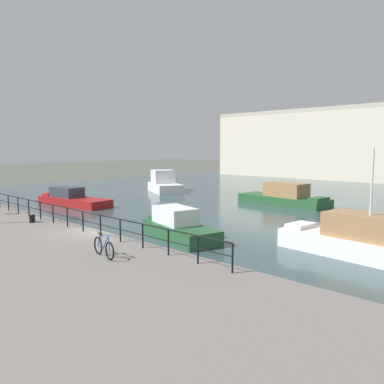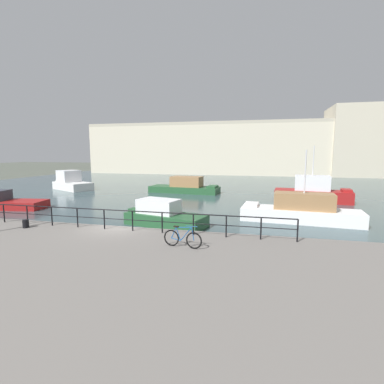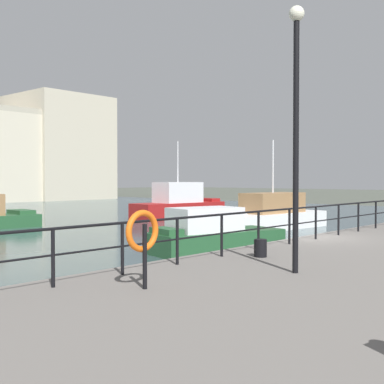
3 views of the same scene
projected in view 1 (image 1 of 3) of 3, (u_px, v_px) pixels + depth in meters
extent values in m
plane|color=#4C5147|center=(101.00, 250.00, 20.43)|extent=(240.00, 240.00, 0.00)
cube|color=#33474C|center=(341.00, 198.00, 42.05)|extent=(80.00, 60.00, 0.01)
cube|color=white|center=(364.00, 249.00, 18.90)|extent=(8.67, 3.06, 0.97)
cube|color=#997047|center=(370.00, 227.00, 18.61)|extent=(4.31, 2.17, 1.19)
cube|color=white|center=(301.00, 225.00, 21.50)|extent=(1.16, 1.71, 0.24)
cylinder|color=silver|center=(372.00, 182.00, 18.37)|extent=(0.10, 0.10, 3.15)
cube|color=maroon|center=(74.00, 202.00, 36.36)|extent=(8.17, 3.54, 0.73)
cube|color=#333842|center=(67.00, 192.00, 36.90)|extent=(3.26, 2.25, 0.93)
cube|color=maroon|center=(53.00, 194.00, 38.24)|extent=(1.18, 1.86, 0.24)
cube|color=#23512D|center=(283.00, 200.00, 37.07)|extent=(9.16, 3.63, 0.78)
cube|color=#997047|center=(286.00, 190.00, 36.70)|extent=(4.05, 2.51, 1.30)
cube|color=#23512D|center=(318.00, 199.00, 34.20)|extent=(1.25, 2.07, 0.24)
cube|color=white|center=(165.00, 188.00, 47.37)|extent=(6.68, 5.33, 1.04)
cube|color=silver|center=(163.00, 176.00, 48.16)|extent=(3.38, 3.35, 1.60)
cube|color=white|center=(160.00, 181.00, 49.65)|extent=(1.57, 2.18, 0.24)
cube|color=#23512D|center=(180.00, 232.00, 22.90)|extent=(6.12, 3.55, 0.85)
cube|color=silver|center=(175.00, 215.00, 23.29)|extent=(3.16, 2.36, 0.98)
cube|color=#23512D|center=(161.00, 217.00, 24.88)|extent=(1.05, 1.66, 0.24)
cylinder|color=black|center=(8.00, 203.00, 26.71)|extent=(0.07, 0.07, 1.05)
cylinder|color=black|center=(18.00, 205.00, 25.60)|extent=(0.07, 0.07, 1.05)
cylinder|color=black|center=(29.00, 208.00, 24.48)|extent=(0.07, 0.07, 1.05)
cylinder|color=black|center=(40.00, 211.00, 23.37)|extent=(0.07, 0.07, 1.05)
cylinder|color=black|center=(53.00, 214.00, 22.25)|extent=(0.07, 0.07, 1.05)
cylinder|color=black|center=(67.00, 217.00, 21.13)|extent=(0.07, 0.07, 1.05)
cylinder|color=black|center=(83.00, 221.00, 20.02)|extent=(0.07, 0.07, 1.05)
cylinder|color=black|center=(101.00, 226.00, 18.90)|extent=(0.07, 0.07, 1.05)
cylinder|color=black|center=(120.00, 231.00, 17.78)|extent=(0.07, 0.07, 1.05)
cylinder|color=black|center=(143.00, 236.00, 16.67)|extent=(0.07, 0.07, 1.05)
cylinder|color=black|center=(168.00, 242.00, 15.55)|extent=(0.07, 0.07, 1.05)
cylinder|color=black|center=(198.00, 250.00, 14.43)|extent=(0.07, 0.07, 1.05)
cylinder|color=black|center=(233.00, 258.00, 13.32)|extent=(0.07, 0.07, 1.05)
cylinder|color=black|center=(67.00, 208.00, 21.07)|extent=(22.68, 0.06, 0.06)
cylinder|color=black|center=(67.00, 217.00, 21.13)|extent=(22.68, 0.04, 0.04)
torus|color=black|center=(110.00, 251.00, 14.90)|extent=(0.72, 0.17, 0.72)
torus|color=black|center=(98.00, 246.00, 15.72)|extent=(0.72, 0.17, 0.72)
cylinder|color=#194C8C|center=(105.00, 243.00, 15.16)|extent=(0.55, 0.12, 0.66)
cylinder|color=#194C8C|center=(101.00, 242.00, 15.44)|extent=(0.24, 0.07, 0.58)
cylinder|color=#194C8C|center=(104.00, 235.00, 15.20)|extent=(0.72, 0.14, 0.11)
cylinder|color=#194C8C|center=(100.00, 248.00, 15.56)|extent=(0.43, 0.10, 0.12)
cylinder|color=#194C8C|center=(99.00, 240.00, 15.61)|extent=(0.26, 0.07, 0.51)
cylinder|color=#194C8C|center=(109.00, 244.00, 14.91)|extent=(0.14, 0.06, 0.57)
cube|color=black|center=(100.00, 234.00, 15.49)|extent=(0.23, 0.12, 0.05)
cylinder|color=#194C8C|center=(108.00, 235.00, 14.91)|extent=(0.52, 0.10, 0.02)
cylinder|color=black|center=(32.00, 219.00, 22.45)|extent=(0.32, 0.32, 0.44)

